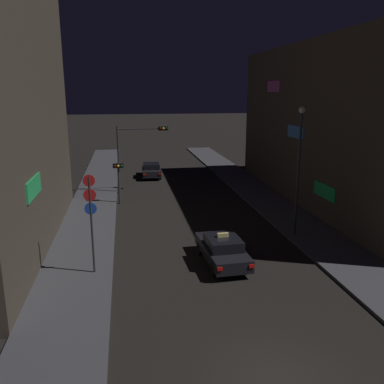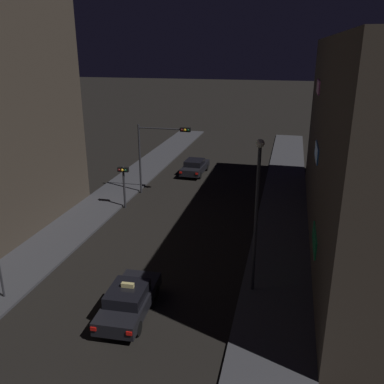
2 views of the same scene
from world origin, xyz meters
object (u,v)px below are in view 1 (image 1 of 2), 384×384
(taxi, at_px, (222,249))
(traffic_light_overhead, at_px, (137,145))
(far_car, at_px, (151,170))
(traffic_light_left_kerb, at_px, (118,174))
(sign_pole_left, at_px, (91,215))
(street_lamp_near_block, at_px, (299,161))

(taxi, distance_m, traffic_light_overhead, 16.36)
(taxi, bearing_deg, traffic_light_overhead, 103.01)
(far_car, relative_size, traffic_light_left_kerb, 1.40)
(traffic_light_left_kerb, bearing_deg, far_car, 72.20)
(taxi, height_order, sign_pole_left, sign_pole_left)
(taxi, height_order, far_car, taxi)
(far_car, height_order, traffic_light_left_kerb, traffic_light_left_kerb)
(street_lamp_near_block, bearing_deg, taxi, -149.02)
(traffic_light_overhead, relative_size, traffic_light_left_kerb, 1.75)
(traffic_light_overhead, height_order, sign_pole_left, traffic_light_overhead)
(traffic_light_left_kerb, distance_m, street_lamp_near_block, 13.90)
(traffic_light_overhead, xyz_separation_m, street_lamp_near_block, (8.79, -12.49, 0.50))
(traffic_light_overhead, relative_size, sign_pole_left, 1.21)
(traffic_light_left_kerb, height_order, street_lamp_near_block, street_lamp_near_block)
(taxi, distance_m, far_car, 21.90)
(taxi, bearing_deg, sign_pole_left, -177.16)
(traffic_light_overhead, bearing_deg, traffic_light_left_kerb, -114.17)
(taxi, relative_size, street_lamp_near_block, 0.61)
(far_car, bearing_deg, taxi, -84.61)
(far_car, bearing_deg, sign_pole_left, -100.75)
(taxi, xyz_separation_m, street_lamp_near_block, (5.19, 3.11, 3.84))
(street_lamp_near_block, bearing_deg, traffic_light_left_kerb, 138.96)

